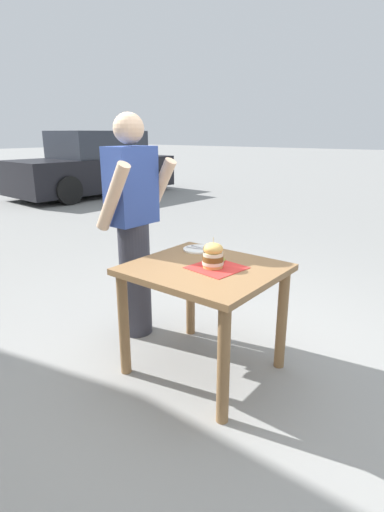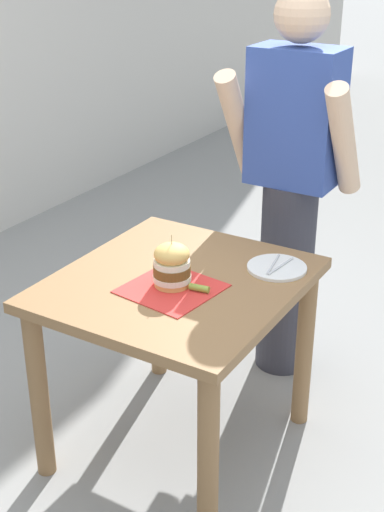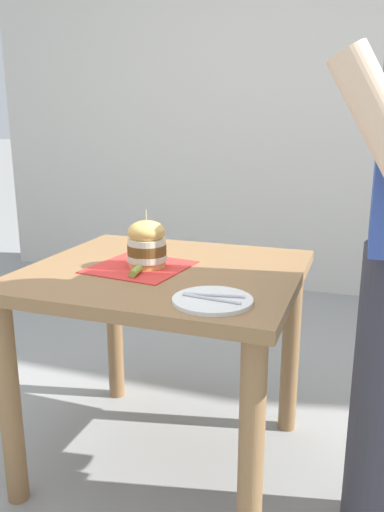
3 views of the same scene
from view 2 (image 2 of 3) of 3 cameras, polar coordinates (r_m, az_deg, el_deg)
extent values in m
plane|color=gray|center=(2.96, -1.03, -14.75)|extent=(80.00, 80.00, 0.00)
cube|color=olive|center=(2.56, -1.15, -2.24)|extent=(0.82, 0.90, 0.04)
cylinder|color=olive|center=(2.68, -12.13, -10.79)|extent=(0.07, 0.07, 0.70)
cylinder|color=olive|center=(2.34, 1.29, -16.23)|extent=(0.07, 0.07, 0.70)
cylinder|color=olive|center=(3.19, -2.76, -3.91)|extent=(0.07, 0.07, 0.70)
cylinder|color=olive|center=(2.91, 8.97, -7.30)|extent=(0.07, 0.07, 0.70)
cube|color=red|center=(2.48, -1.65, -2.62)|extent=(0.34, 0.34, 0.00)
cylinder|color=#E5B25B|center=(2.49, -1.60, -2.11)|extent=(0.12, 0.12, 0.02)
cylinder|color=silver|center=(2.49, -1.61, -1.70)|extent=(0.13, 0.13, 0.02)
cylinder|color=brown|center=(2.47, -1.62, -1.12)|extent=(0.13, 0.13, 0.04)
cylinder|color=silver|center=(2.46, -1.62, -0.54)|extent=(0.13, 0.13, 0.02)
ellipsoid|color=#E5B25B|center=(2.45, -1.63, 0.15)|extent=(0.12, 0.12, 0.07)
cylinder|color=#D1B77F|center=(2.43, -1.65, 1.15)|extent=(0.00, 0.00, 0.05)
cylinder|color=#8EA83D|center=(2.45, 0.58, -2.58)|extent=(0.07, 0.03, 0.02)
cylinder|color=white|center=(2.64, 6.80, -0.93)|extent=(0.22, 0.22, 0.01)
cylinder|color=silver|center=(2.64, 6.52, -0.66)|extent=(0.04, 0.17, 0.01)
cylinder|color=silver|center=(2.63, 7.11, -0.81)|extent=(0.03, 0.17, 0.01)
cylinder|color=#33333D|center=(3.23, 7.50, -1.71)|extent=(0.24, 0.24, 0.90)
cube|color=#334C9E|center=(2.98, 8.29, 10.93)|extent=(0.36, 0.22, 0.56)
sphere|color=beige|center=(2.91, 8.80, 18.58)|extent=(0.22, 0.22, 0.22)
cylinder|color=beige|center=(3.03, 3.72, 10.40)|extent=(0.09, 0.34, 0.50)
cylinder|color=beige|center=(2.86, 12.03, 9.01)|extent=(0.09, 0.34, 0.50)
cube|color=silver|center=(12.58, -7.48, 18.70)|extent=(4.27, 1.88, 0.80)
cylinder|color=black|center=(12.92, -14.48, 17.33)|extent=(0.65, 0.25, 0.64)
cylinder|color=black|center=(14.06, -9.48, 18.33)|extent=(0.65, 0.25, 0.64)
cylinder|color=black|center=(11.17, -4.86, 16.89)|extent=(0.65, 0.25, 0.64)
cylinder|color=black|center=(12.47, -0.10, 17.82)|extent=(0.65, 0.25, 0.64)
camera|label=1|loc=(3.20, -50.52, 9.99)|focal=28.00mm
camera|label=3|loc=(2.66, 35.84, 5.16)|focal=35.00mm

